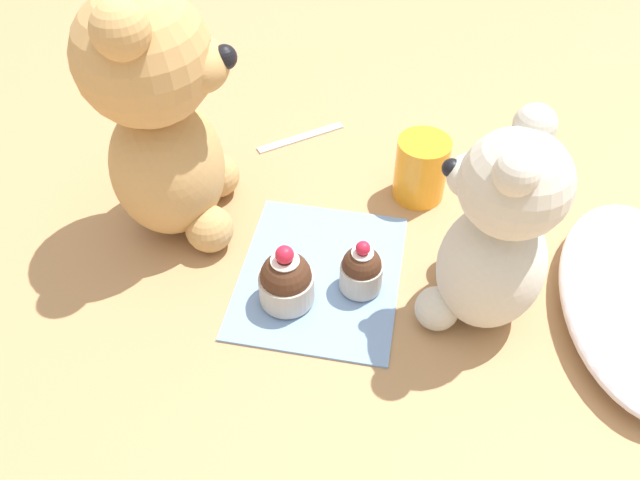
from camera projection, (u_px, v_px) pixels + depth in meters
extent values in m
plane|color=tan|center=(320.00, 276.00, 0.67)|extent=(4.00, 4.00, 0.00)
cube|color=#7A9ED1|center=(320.00, 274.00, 0.67)|extent=(0.20, 0.17, 0.01)
ellipsoid|color=beige|center=(491.00, 265.00, 0.59)|extent=(0.14, 0.13, 0.13)
sphere|color=beige|center=(515.00, 184.00, 0.52)|extent=(0.10, 0.10, 0.10)
ellipsoid|color=beige|center=(470.00, 177.00, 0.53)|extent=(0.05, 0.05, 0.04)
sphere|color=black|center=(452.00, 166.00, 0.53)|extent=(0.02, 0.02, 0.02)
sphere|color=beige|center=(535.00, 125.00, 0.51)|extent=(0.04, 0.04, 0.04)
sphere|color=beige|center=(516.00, 173.00, 0.47)|extent=(0.04, 0.04, 0.04)
sphere|color=beige|center=(458.00, 257.00, 0.66)|extent=(0.04, 0.04, 0.04)
sphere|color=beige|center=(437.00, 308.00, 0.61)|extent=(0.04, 0.04, 0.04)
ellipsoid|color=tan|center=(168.00, 166.00, 0.67)|extent=(0.16, 0.15, 0.16)
sphere|color=tan|center=(143.00, 58.00, 0.58)|extent=(0.13, 0.13, 0.13)
ellipsoid|color=tan|center=(200.00, 65.00, 0.59)|extent=(0.07, 0.07, 0.05)
sphere|color=black|center=(225.00, 57.00, 0.58)|extent=(0.02, 0.02, 0.02)
sphere|color=tan|center=(120.00, 30.00, 0.51)|extent=(0.05, 0.05, 0.05)
sphere|color=tan|center=(210.00, 229.00, 0.68)|extent=(0.05, 0.05, 0.05)
sphere|color=tan|center=(217.00, 175.00, 0.74)|extent=(0.05, 0.05, 0.05)
cylinder|color=#B2ADA3|center=(361.00, 275.00, 0.64)|extent=(0.04, 0.04, 0.03)
sphere|color=#472819|center=(362.00, 265.00, 0.63)|extent=(0.04, 0.04, 0.04)
cylinder|color=white|center=(363.00, 253.00, 0.62)|extent=(0.02, 0.02, 0.00)
sphere|color=red|center=(363.00, 248.00, 0.61)|extent=(0.01, 0.01, 0.01)
cylinder|color=#B2ADA3|center=(287.00, 287.00, 0.63)|extent=(0.06, 0.06, 0.03)
sphere|color=#472819|center=(286.00, 277.00, 0.62)|extent=(0.05, 0.05, 0.05)
cylinder|color=white|center=(285.00, 261.00, 0.60)|extent=(0.03, 0.03, 0.00)
sphere|color=red|center=(285.00, 255.00, 0.59)|extent=(0.02, 0.02, 0.02)
cylinder|color=orange|center=(421.00, 169.00, 0.73)|extent=(0.06, 0.06, 0.08)
cube|color=silver|center=(301.00, 137.00, 0.83)|extent=(0.09, 0.11, 0.01)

